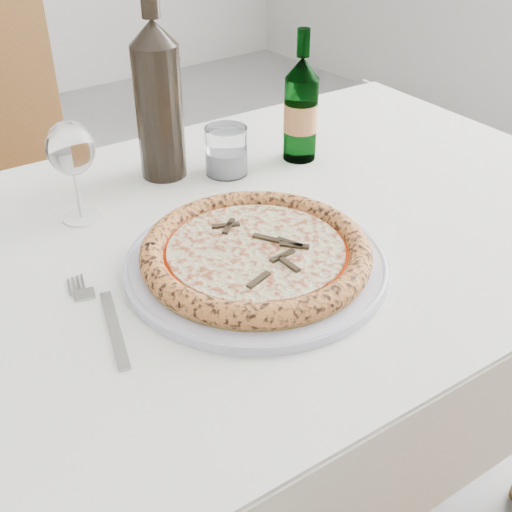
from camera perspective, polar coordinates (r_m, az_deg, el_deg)
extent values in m
cube|color=brown|center=(0.96, -3.57, 0.33)|extent=(1.35, 0.82, 0.04)
cube|color=white|center=(0.95, -3.62, 1.50)|extent=(1.41, 0.88, 0.01)
cube|color=white|center=(1.32, -13.30, 4.71)|extent=(1.37, 0.01, 0.22)
cube|color=white|center=(0.80, 13.86, -17.98)|extent=(1.37, 0.01, 0.22)
cube|color=white|center=(1.45, 19.82, 6.21)|extent=(0.01, 0.81, 0.22)
cylinder|color=brown|center=(1.69, 7.72, 0.92)|extent=(0.06, 0.06, 0.71)
cube|color=brown|center=(1.67, -19.97, 2.45)|extent=(0.50, 0.50, 0.04)
cylinder|color=brown|center=(2.01, -15.91, 0.90)|extent=(0.04, 0.04, 0.43)
cylinder|color=brown|center=(1.71, -9.65, -4.52)|extent=(0.04, 0.04, 0.43)
cylinder|color=silver|center=(0.88, 0.00, -0.71)|extent=(0.36, 0.36, 0.01)
torus|color=silver|center=(0.87, 0.00, -0.44)|extent=(0.36, 0.36, 0.01)
cylinder|color=tan|center=(0.87, 0.00, 0.00)|extent=(0.31, 0.31, 0.01)
torus|color=orange|center=(0.86, 0.00, 0.44)|extent=(0.31, 0.31, 0.03)
cylinder|color=#D63A00|center=(0.86, 0.00, 0.44)|extent=(0.26, 0.26, 0.00)
cylinder|color=beige|center=(0.86, 0.00, 0.61)|extent=(0.24, 0.24, 0.00)
cube|color=black|center=(0.88, 1.60, 1.51)|extent=(0.04, 0.01, 0.00)
cube|color=black|center=(0.90, 0.44, 2.53)|extent=(0.03, 0.03, 0.00)
cube|color=black|center=(0.91, -2.59, 2.71)|extent=(0.01, 0.04, 0.00)
cube|color=black|center=(0.87, -2.37, 1.04)|extent=(0.03, 0.03, 0.00)
cube|color=black|center=(0.83, -3.02, -0.36)|extent=(0.04, 0.01, 0.00)
cube|color=black|center=(0.80, -0.75, -1.95)|extent=(0.03, 0.03, 0.00)
cube|color=black|center=(0.83, 1.72, -0.37)|extent=(0.01, 0.04, 0.00)
cube|color=black|center=(0.86, 4.02, 0.55)|extent=(0.03, 0.03, 0.00)
cube|color=#9B9B9B|center=(0.79, -12.40, -6.40)|extent=(0.06, 0.15, 0.00)
cube|color=#9B9B9B|center=(0.86, -15.11, -3.20)|extent=(0.03, 0.03, 0.00)
cylinder|color=#9B9B9B|center=(0.88, -16.44, -2.50)|extent=(0.00, 0.04, 0.00)
cylinder|color=#9B9B9B|center=(0.88, -16.06, -2.35)|extent=(0.00, 0.04, 0.00)
cylinder|color=#9B9B9B|center=(0.88, -15.68, -2.21)|extent=(0.00, 0.04, 0.00)
cylinder|color=#9B9B9B|center=(0.88, -15.30, -2.07)|extent=(0.00, 0.04, 0.00)
cylinder|color=white|center=(1.03, -15.19, 3.34)|extent=(0.06, 0.06, 0.00)
cylinder|color=white|center=(1.01, -15.54, 5.40)|extent=(0.01, 0.01, 0.08)
ellipsoid|color=white|center=(0.98, -16.18, 9.20)|extent=(0.07, 0.07, 0.08)
cylinder|color=white|center=(1.12, -2.66, 9.34)|extent=(0.07, 0.07, 0.08)
cylinder|color=silver|center=(1.13, -2.63, 8.40)|extent=(0.07, 0.07, 0.04)
cylinder|color=#235E2C|center=(1.17, 3.97, 12.02)|extent=(0.06, 0.06, 0.15)
cone|color=#235E2C|center=(1.14, 4.15, 16.37)|extent=(0.06, 0.06, 0.04)
cylinder|color=#235E2C|center=(1.13, 4.24, 18.39)|extent=(0.02, 0.02, 0.05)
cylinder|color=gold|center=(1.17, 3.98, 12.23)|extent=(0.06, 0.06, 0.05)
cylinder|color=black|center=(1.10, -8.57, 12.45)|extent=(0.08, 0.08, 0.22)
cone|color=black|center=(1.06, -9.19, 19.10)|extent=(0.08, 0.08, 0.04)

